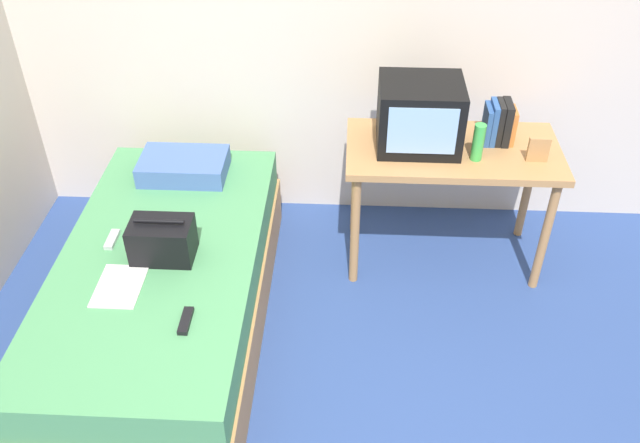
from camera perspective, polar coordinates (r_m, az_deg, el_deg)
wall_back at (r=3.99m, az=2.42°, el=17.10°), size 5.20×0.10×2.60m
bed at (r=3.63m, az=-12.83°, el=-5.76°), size 1.00×2.00×0.52m
desk at (r=3.82m, az=10.97°, el=4.84°), size 1.16×0.60×0.77m
tv at (r=3.68m, az=8.36°, el=8.85°), size 0.44×0.39×0.36m
water_bottle at (r=3.64m, az=13.13°, el=6.49°), size 0.06×0.06×0.21m
book_row at (r=3.83m, az=14.81°, el=7.99°), size 0.16×0.16×0.24m
picture_frame at (r=3.73m, az=17.85°, el=5.75°), size 0.11×0.02×0.14m
pillow at (r=3.96m, az=-11.36°, el=4.58°), size 0.49×0.32×0.12m
handbag at (r=3.37m, az=-13.10°, el=-1.52°), size 0.30×0.20×0.22m
magazine at (r=3.31m, az=-16.47°, el=-5.22°), size 0.21×0.29×0.01m
remote_dark at (r=3.07m, az=-11.20°, el=-8.17°), size 0.04×0.16×0.02m
remote_silver at (r=3.58m, az=-17.04°, el=-1.44°), size 0.04×0.14×0.02m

